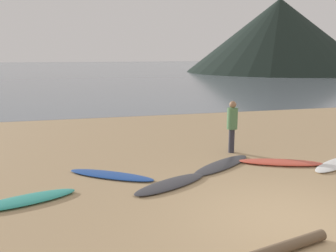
{
  "coord_description": "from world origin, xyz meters",
  "views": [
    {
      "loc": [
        -3.59,
        -5.12,
        2.96
      ],
      "look_at": [
        -0.74,
        5.99,
        0.6
      ],
      "focal_mm": 38.42,
      "sensor_mm": 36.0,
      "label": 1
    }
  ],
  "objects_px": {
    "surfboard_4": "(222,165)",
    "person_1": "(232,122)",
    "driftwood_log": "(286,247)",
    "surfboard_5": "(280,162)",
    "surfboard_1": "(25,200)",
    "surfboard_3": "(171,184)",
    "surfboard_2": "(111,175)",
    "surfboard_6": "(336,164)"
  },
  "relations": [
    {
      "from": "surfboard_4",
      "to": "person_1",
      "type": "height_order",
      "value": "person_1"
    },
    {
      "from": "driftwood_log",
      "to": "surfboard_5",
      "type": "bearing_deg",
      "value": 59.64
    },
    {
      "from": "surfboard_1",
      "to": "surfboard_3",
      "type": "distance_m",
      "value": 3.09
    },
    {
      "from": "surfboard_5",
      "to": "driftwood_log",
      "type": "xyz_separation_m",
      "value": [
        -2.29,
        -3.91,
        0.04
      ]
    },
    {
      "from": "person_1",
      "to": "surfboard_2",
      "type": "bearing_deg",
      "value": 65.81
    },
    {
      "from": "surfboard_3",
      "to": "person_1",
      "type": "distance_m",
      "value": 3.42
    },
    {
      "from": "surfboard_4",
      "to": "driftwood_log",
      "type": "distance_m",
      "value": 4.2
    },
    {
      "from": "surfboard_1",
      "to": "person_1",
      "type": "height_order",
      "value": "person_1"
    },
    {
      "from": "surfboard_1",
      "to": "surfboard_4",
      "type": "height_order",
      "value": "surfboard_1"
    },
    {
      "from": "surfboard_1",
      "to": "surfboard_5",
      "type": "height_order",
      "value": "surfboard_1"
    },
    {
      "from": "surfboard_5",
      "to": "person_1",
      "type": "distance_m",
      "value": 1.83
    },
    {
      "from": "surfboard_2",
      "to": "surfboard_3",
      "type": "xyz_separation_m",
      "value": [
        1.26,
        -0.94,
        0.0
      ]
    },
    {
      "from": "surfboard_4",
      "to": "surfboard_1",
      "type": "bearing_deg",
      "value": 160.32
    },
    {
      "from": "surfboard_4",
      "to": "surfboard_5",
      "type": "xyz_separation_m",
      "value": [
        1.6,
        -0.23,
        0.01
      ]
    },
    {
      "from": "surfboard_2",
      "to": "surfboard_6",
      "type": "bearing_deg",
      "value": 28.04
    },
    {
      "from": "surfboard_2",
      "to": "surfboard_5",
      "type": "distance_m",
      "value": 4.53
    },
    {
      "from": "surfboard_6",
      "to": "driftwood_log",
      "type": "distance_m",
      "value": 5.04
    },
    {
      "from": "person_1",
      "to": "driftwood_log",
      "type": "bearing_deg",
      "value": 121.47
    },
    {
      "from": "driftwood_log",
      "to": "surfboard_3",
      "type": "bearing_deg",
      "value": 107.51
    },
    {
      "from": "surfboard_1",
      "to": "surfboard_2",
      "type": "height_order",
      "value": "surfboard_1"
    },
    {
      "from": "person_1",
      "to": "surfboard_4",
      "type": "bearing_deg",
      "value": 103.18
    },
    {
      "from": "surfboard_3",
      "to": "driftwood_log",
      "type": "bearing_deg",
      "value": -100.21
    },
    {
      "from": "surfboard_2",
      "to": "person_1",
      "type": "xyz_separation_m",
      "value": [
        3.72,
        1.26,
        0.88
      ]
    },
    {
      "from": "surfboard_3",
      "to": "surfboard_2",
      "type": "bearing_deg",
      "value": 115.46
    },
    {
      "from": "person_1",
      "to": "driftwood_log",
      "type": "xyz_separation_m",
      "value": [
        -1.48,
        -5.31,
        -0.83
      ]
    },
    {
      "from": "surfboard_5",
      "to": "person_1",
      "type": "height_order",
      "value": "person_1"
    },
    {
      "from": "surfboard_1",
      "to": "surfboard_4",
      "type": "xyz_separation_m",
      "value": [
        4.77,
        1.22,
        -0.01
      ]
    },
    {
      "from": "surfboard_6",
      "to": "surfboard_3",
      "type": "bearing_deg",
      "value": 156.58
    },
    {
      "from": "surfboard_5",
      "to": "driftwood_log",
      "type": "relative_size",
      "value": 1.42
    },
    {
      "from": "surfboard_5",
      "to": "person_1",
      "type": "xyz_separation_m",
      "value": [
        -0.81,
        1.39,
        0.87
      ]
    },
    {
      "from": "surfboard_3",
      "to": "surfboard_4",
      "type": "distance_m",
      "value": 1.97
    },
    {
      "from": "surfboard_5",
      "to": "surfboard_2",
      "type": "bearing_deg",
      "value": -160.2
    },
    {
      "from": "surfboard_2",
      "to": "surfboard_3",
      "type": "bearing_deg",
      "value": -3.0
    },
    {
      "from": "surfboard_5",
      "to": "surfboard_6",
      "type": "xyz_separation_m",
      "value": [
        1.38,
        -0.47,
        -0.01
      ]
    },
    {
      "from": "surfboard_4",
      "to": "surfboard_5",
      "type": "bearing_deg",
      "value": -42.12
    },
    {
      "from": "surfboard_3",
      "to": "surfboard_5",
      "type": "xyz_separation_m",
      "value": [
        3.27,
        0.81,
        0.01
      ]
    },
    {
      "from": "surfboard_1",
      "to": "person_1",
      "type": "xyz_separation_m",
      "value": [
        5.55,
        2.38,
        0.87
      ]
    },
    {
      "from": "surfboard_3",
      "to": "driftwood_log",
      "type": "height_order",
      "value": "driftwood_log"
    },
    {
      "from": "surfboard_4",
      "to": "driftwood_log",
      "type": "height_order",
      "value": "driftwood_log"
    },
    {
      "from": "surfboard_3",
      "to": "surfboard_1",
      "type": "bearing_deg",
      "value": 155.57
    },
    {
      "from": "surfboard_1",
      "to": "surfboard_2",
      "type": "bearing_deg",
      "value": 12.78
    },
    {
      "from": "surfboard_2",
      "to": "surfboard_5",
      "type": "bearing_deg",
      "value": 32.15
    }
  ]
}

